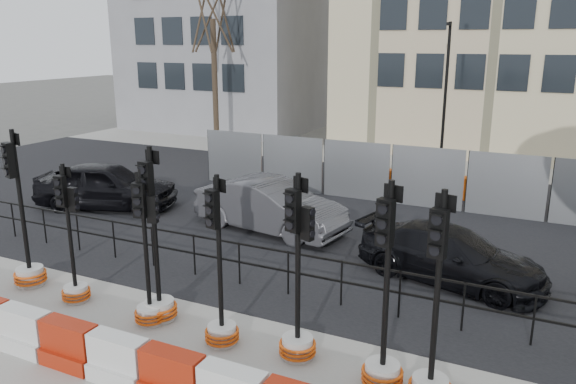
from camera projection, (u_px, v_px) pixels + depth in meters
The scene contains 20 objects.
ground at pixel (262, 319), 10.97m from camera, with size 120.00×120.00×0.00m, color #51514C.
road at pixel (371, 219), 17.05m from camera, with size 40.00×14.00×0.03m, color black.
sidewalk_far at pixel (433, 163), 24.88m from camera, with size 40.00×4.00×0.02m, color gray.
building_grey at pixel (229, 11), 34.13m from camera, with size 11.00×9.06×14.00m.
kerb_railing at pixel (288, 265), 11.84m from camera, with size 18.00×0.04×1.00m.
heras_fencing at pixel (413, 180), 19.14m from camera, with size 14.33×1.72×2.00m.
lamp_post_far at pixel (445, 92), 22.94m from camera, with size 0.12×0.56×6.00m.
tree_bare_far at pixel (212, 11), 27.32m from camera, with size 2.00×2.00×9.00m.
barrier_row at pixel (173, 378), 8.44m from camera, with size 13.60×0.50×0.80m.
traffic_signal_a at pixel (27, 255), 12.30m from camera, with size 0.69×0.69×3.50m.
traffic_signal_b at pixel (74, 270), 11.53m from camera, with size 0.58×0.58×2.95m.
traffic_signal_c at pixel (158, 286), 10.76m from camera, with size 0.68×0.68×3.44m.
traffic_signal_d at pixel (149, 289), 10.61m from camera, with size 0.60×0.60×3.06m.
traffic_signal_e at pixel (221, 312), 9.90m from camera, with size 0.62×0.62×3.13m.
traffic_signal_f at pixel (298, 317), 9.43m from camera, with size 0.64×0.64×3.27m.
traffic_signal_g at pixel (383, 348), 8.65m from camera, with size 0.66×0.66×3.36m.
traffic_signal_h at pixel (432, 362), 8.28m from camera, with size 0.65×0.65×3.32m.
car_a at pixel (107, 186), 18.05m from camera, with size 4.80×3.09×1.52m, color black.
car_b at pixel (270, 206), 15.90m from camera, with size 4.70×2.28×1.48m, color #434348.
car_c at pixel (451, 255), 12.59m from camera, with size 4.52×2.65×1.23m, color black.
Camera 1 is at (4.79, -8.73, 5.28)m, focal length 35.00 mm.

